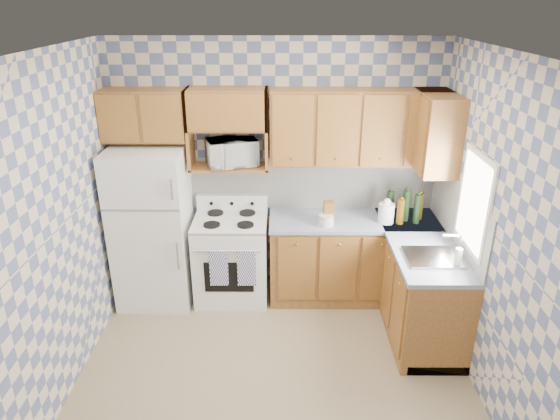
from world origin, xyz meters
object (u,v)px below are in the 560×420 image
(refrigerator, at_px, (153,227))
(microwave, at_px, (232,152))
(stove_body, at_px, (232,259))
(electric_kettle, at_px, (386,213))

(refrigerator, bearing_deg, microwave, 13.43)
(stove_body, bearing_deg, electric_kettle, -2.47)
(stove_body, relative_size, microwave, 1.82)
(microwave, bearing_deg, electric_kettle, -27.41)
(stove_body, xyz_separation_m, microwave, (0.03, 0.17, 1.14))
(refrigerator, distance_m, stove_body, 0.89)
(microwave, bearing_deg, refrigerator, 174.81)
(stove_body, bearing_deg, refrigerator, -178.22)
(refrigerator, distance_m, microwave, 1.14)
(stove_body, height_order, electric_kettle, electric_kettle)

